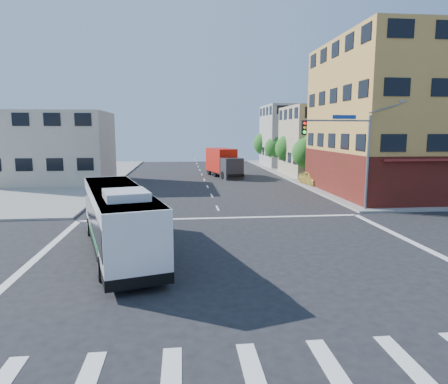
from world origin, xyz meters
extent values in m
plane|color=black|center=(0.00, 0.00, 0.00)|extent=(120.00, 120.00, 0.00)
cube|color=#BF9344|center=(20.00, 18.50, 7.00)|extent=(18.00, 15.00, 14.00)
cube|color=#5D1615|center=(20.00, 18.50, 2.00)|extent=(18.09, 15.08, 4.00)
cube|color=tan|center=(17.00, 34.00, 4.50)|extent=(12.00, 10.00, 9.00)
cube|color=#A5A5A0|center=(17.00, 48.00, 5.00)|extent=(12.00, 10.00, 10.00)
cube|color=beige|center=(-17.00, 30.00, 4.00)|extent=(12.00, 10.00, 8.00)
cylinder|color=slate|center=(10.80, 10.80, 3.50)|extent=(0.18, 0.18, 7.00)
cylinder|color=slate|center=(8.30, 10.55, 6.60)|extent=(5.01, 0.62, 0.12)
cube|color=black|center=(5.80, 10.30, 6.10)|extent=(0.32, 0.30, 1.00)
sphere|color=#FF0C0C|center=(5.80, 10.13, 6.40)|extent=(0.20, 0.20, 0.20)
sphere|color=yellow|center=(5.80, 10.13, 6.10)|extent=(0.20, 0.20, 0.20)
sphere|color=#19FF33|center=(5.80, 10.13, 5.80)|extent=(0.20, 0.20, 0.20)
cube|color=#163E97|center=(8.80, 10.60, 6.85)|extent=(1.80, 0.22, 0.28)
cube|color=gray|center=(13.30, 11.05, 8.00)|extent=(0.50, 0.22, 0.14)
cylinder|color=#321D12|center=(11.80, 28.00, 0.96)|extent=(0.28, 0.28, 1.92)
sphere|color=#205B1A|center=(11.80, 28.00, 3.37)|extent=(3.60, 3.60, 3.60)
sphere|color=#205B1A|center=(12.20, 27.70, 4.27)|extent=(2.52, 2.52, 2.52)
cylinder|color=#321D12|center=(11.80, 36.00, 1.00)|extent=(0.28, 0.28, 1.99)
sphere|color=#205B1A|center=(11.80, 36.00, 3.51)|extent=(3.80, 3.80, 3.80)
sphere|color=#205B1A|center=(12.20, 35.70, 4.46)|extent=(2.66, 2.66, 2.66)
cylinder|color=#321D12|center=(11.80, 44.00, 0.94)|extent=(0.28, 0.28, 1.89)
sphere|color=#205B1A|center=(11.80, 44.00, 3.25)|extent=(3.40, 3.40, 3.40)
sphere|color=#205B1A|center=(12.20, 43.70, 4.10)|extent=(2.38, 2.38, 2.38)
cylinder|color=#321D12|center=(11.80, 52.00, 1.01)|extent=(0.28, 0.28, 2.03)
sphere|color=#205B1A|center=(11.80, 52.00, 3.63)|extent=(4.00, 4.00, 4.00)
sphere|color=#205B1A|center=(12.20, 51.70, 4.63)|extent=(2.80, 2.80, 2.80)
cube|color=black|center=(-5.78, 2.44, 0.53)|extent=(5.54, 11.88, 0.44)
cube|color=white|center=(-5.78, 2.44, 1.72)|extent=(5.52, 11.85, 2.76)
cube|color=black|center=(-5.78, 2.44, 1.89)|extent=(5.47, 11.53, 1.21)
cube|color=black|center=(-7.33, 7.97, 1.79)|extent=(2.20, 0.67, 1.31)
cube|color=#E5590C|center=(-7.34, 8.00, 2.76)|extent=(1.80, 0.55, 0.27)
cube|color=white|center=(-5.78, 2.44, 3.04)|extent=(5.41, 11.62, 0.12)
cube|color=white|center=(-4.99, -0.36, 3.27)|extent=(2.24, 2.52, 0.35)
cube|color=#086C2B|center=(-6.85, 1.63, 1.02)|extent=(1.46, 5.13, 0.27)
cube|color=#086C2B|center=(-4.45, 2.31, 1.02)|extent=(1.46, 5.13, 0.27)
cylinder|color=black|center=(-7.90, 5.70, 0.50)|extent=(0.55, 1.05, 1.01)
cylinder|color=#99999E|center=(-8.03, 5.67, 0.50)|extent=(0.17, 0.50, 0.50)
cylinder|color=black|center=(-5.67, 6.33, 0.50)|extent=(0.55, 1.05, 1.01)
cylinder|color=#99999E|center=(-5.54, 6.37, 0.50)|extent=(0.17, 0.50, 0.50)
cylinder|color=black|center=(-5.89, -1.46, 0.50)|extent=(0.55, 1.05, 1.01)
cylinder|color=#99999E|center=(-6.02, -1.49, 0.50)|extent=(0.17, 0.50, 0.50)
cylinder|color=black|center=(-3.66, -0.83, 0.50)|extent=(0.55, 1.05, 1.01)
cylinder|color=#99999E|center=(-3.53, -0.79, 0.50)|extent=(0.17, 0.50, 0.50)
cube|color=#28272D|center=(3.38, 31.31, 1.30)|extent=(2.77, 2.70, 2.60)
cube|color=black|center=(3.62, 30.39, 1.70)|extent=(2.05, 0.60, 1.00)
cube|color=#B61409|center=(2.43, 34.98, 2.10)|extent=(3.72, 6.01, 2.99)
cube|color=black|center=(2.73, 33.82, 0.55)|extent=(4.13, 8.28, 0.30)
cylinder|color=black|center=(2.32, 31.24, 0.50)|extent=(0.52, 1.04, 1.00)
cylinder|color=black|center=(4.35, 31.76, 0.50)|extent=(0.52, 1.04, 1.00)
cylinder|color=black|center=(1.59, 34.04, 0.50)|extent=(0.52, 1.04, 1.00)
cylinder|color=black|center=(3.62, 34.57, 0.50)|extent=(0.52, 1.04, 1.00)
cylinder|color=black|center=(0.96, 36.46, 0.50)|extent=(0.52, 1.04, 1.00)
cylinder|color=black|center=(2.99, 36.98, 0.50)|extent=(0.52, 1.04, 1.00)
imported|color=gold|center=(11.42, 24.87, 0.77)|extent=(2.15, 4.65, 1.54)
camera|label=1|loc=(-2.66, -16.98, 5.90)|focal=32.00mm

